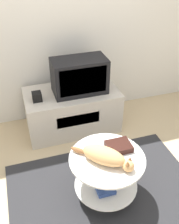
{
  "coord_description": "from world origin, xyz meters",
  "views": [
    {
      "loc": [
        -0.64,
        -1.52,
        2.08
      ],
      "look_at": [
        0.01,
        0.5,
        0.61
      ],
      "focal_mm": 42.0,
      "sensor_mm": 36.0,
      "label": 1
    }
  ],
  "objects_px": {
    "dvd_box": "(119,146)",
    "cat": "(105,156)",
    "tv": "(79,76)",
    "speaker": "(37,97)"
  },
  "relations": [
    {
      "from": "dvd_box",
      "to": "cat",
      "type": "distance_m",
      "value": 0.21
    },
    {
      "from": "tv",
      "to": "dvd_box",
      "type": "xyz_separation_m",
      "value": [
        0.06,
        -1.05,
        -0.19
      ]
    },
    {
      "from": "speaker",
      "to": "tv",
      "type": "bearing_deg",
      "value": 5.73
    },
    {
      "from": "tv",
      "to": "cat",
      "type": "relative_size",
      "value": 1.41
    },
    {
      "from": "cat",
      "to": "dvd_box",
      "type": "bearing_deg",
      "value": 78.22
    },
    {
      "from": "tv",
      "to": "speaker",
      "type": "bearing_deg",
      "value": -174.27
    },
    {
      "from": "speaker",
      "to": "cat",
      "type": "xyz_separation_m",
      "value": [
        0.39,
        -1.11,
        0.01
      ]
    },
    {
      "from": "dvd_box",
      "to": "cat",
      "type": "relative_size",
      "value": 0.48
    },
    {
      "from": "tv",
      "to": "cat",
      "type": "bearing_deg",
      "value": -95.68
    },
    {
      "from": "tv",
      "to": "dvd_box",
      "type": "height_order",
      "value": "tv"
    }
  ]
}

